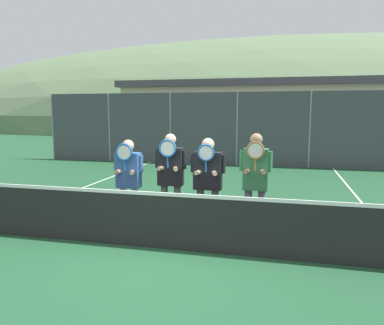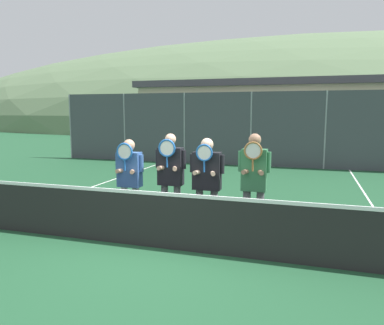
{
  "view_description": "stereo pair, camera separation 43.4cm",
  "coord_description": "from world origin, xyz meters",
  "px_view_note": "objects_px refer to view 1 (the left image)",
  "views": [
    {
      "loc": [
        1.87,
        -5.52,
        2.21
      ],
      "look_at": [
        0.26,
        1.02,
        1.28
      ],
      "focal_mm": 35.0,
      "sensor_mm": 36.0,
      "label": 1
    },
    {
      "loc": [
        2.29,
        -5.4,
        2.21
      ],
      "look_at": [
        0.26,
        1.02,
        1.28
      ],
      "focal_mm": 35.0,
      "sensor_mm": 36.0,
      "label": 2
    }
  ],
  "objects_px": {
    "player_leftmost": "(129,177)",
    "car_left_of_center": "(253,138)",
    "car_far_left": "(145,136)",
    "player_center_right": "(208,178)",
    "player_center_left": "(171,174)",
    "car_center": "(373,140)",
    "player_rightmost": "(255,178)"
  },
  "relations": [
    {
      "from": "player_center_left",
      "to": "player_rightmost",
      "type": "relative_size",
      "value": 0.98
    },
    {
      "from": "player_leftmost",
      "to": "car_far_left",
      "type": "xyz_separation_m",
      "value": [
        -4.35,
        12.11,
        -0.12
      ]
    },
    {
      "from": "player_center_right",
      "to": "car_far_left",
      "type": "distance_m",
      "value": 13.37
    },
    {
      "from": "player_rightmost",
      "to": "car_center",
      "type": "distance_m",
      "value": 12.41
    },
    {
      "from": "player_rightmost",
      "to": "player_leftmost",
      "type": "bearing_deg",
      "value": -179.7
    },
    {
      "from": "car_far_left",
      "to": "car_center",
      "type": "relative_size",
      "value": 1.15
    },
    {
      "from": "player_rightmost",
      "to": "player_center_left",
      "type": "bearing_deg",
      "value": 175.72
    },
    {
      "from": "player_center_left",
      "to": "car_left_of_center",
      "type": "distance_m",
      "value": 11.88
    },
    {
      "from": "player_center_left",
      "to": "player_center_right",
      "type": "relative_size",
      "value": 1.04
    },
    {
      "from": "car_left_of_center",
      "to": "car_center",
      "type": "relative_size",
      "value": 1.11
    },
    {
      "from": "player_leftmost",
      "to": "car_center",
      "type": "height_order",
      "value": "car_center"
    },
    {
      "from": "player_leftmost",
      "to": "car_left_of_center",
      "type": "xyz_separation_m",
      "value": [
        1.26,
        12.0,
        -0.09
      ]
    },
    {
      "from": "player_center_right",
      "to": "player_rightmost",
      "type": "distance_m",
      "value": 0.84
    },
    {
      "from": "player_center_right",
      "to": "player_leftmost",
      "type": "bearing_deg",
      "value": -177.32
    },
    {
      "from": "player_center_left",
      "to": "car_left_of_center",
      "type": "height_order",
      "value": "car_left_of_center"
    },
    {
      "from": "player_leftmost",
      "to": "player_center_right",
      "type": "height_order",
      "value": "player_center_right"
    },
    {
      "from": "player_rightmost",
      "to": "car_far_left",
      "type": "distance_m",
      "value": 13.81
    },
    {
      "from": "car_far_left",
      "to": "player_leftmost",
      "type": "bearing_deg",
      "value": -70.23
    },
    {
      "from": "player_center_left",
      "to": "car_left_of_center",
      "type": "relative_size",
      "value": 0.39
    },
    {
      "from": "player_leftmost",
      "to": "car_center",
      "type": "distance_m",
      "value": 13.39
    },
    {
      "from": "player_center_left",
      "to": "car_center",
      "type": "bearing_deg",
      "value": 63.3
    },
    {
      "from": "player_center_left",
      "to": "car_center",
      "type": "xyz_separation_m",
      "value": [
        5.8,
        11.54,
        -0.11
      ]
    },
    {
      "from": "car_far_left",
      "to": "car_left_of_center",
      "type": "relative_size",
      "value": 1.03
    },
    {
      "from": "player_leftmost",
      "to": "player_rightmost",
      "type": "bearing_deg",
      "value": 0.3
    },
    {
      "from": "player_rightmost",
      "to": "car_center",
      "type": "relative_size",
      "value": 0.44
    },
    {
      "from": "car_far_left",
      "to": "player_center_left",
      "type": "bearing_deg",
      "value": -66.86
    },
    {
      "from": "player_center_left",
      "to": "car_center",
      "type": "height_order",
      "value": "car_center"
    },
    {
      "from": "player_center_right",
      "to": "car_center",
      "type": "height_order",
      "value": "car_center"
    },
    {
      "from": "player_leftmost",
      "to": "car_center",
      "type": "xyz_separation_m",
      "value": [
        6.57,
        11.66,
        -0.06
      ]
    },
    {
      "from": "car_left_of_center",
      "to": "car_center",
      "type": "height_order",
      "value": "car_center"
    },
    {
      "from": "player_leftmost",
      "to": "car_far_left",
      "type": "height_order",
      "value": "car_far_left"
    },
    {
      "from": "player_center_right",
      "to": "player_rightmost",
      "type": "relative_size",
      "value": 0.95
    }
  ]
}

